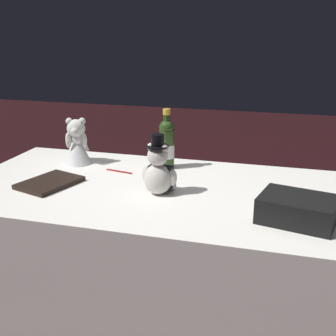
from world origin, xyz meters
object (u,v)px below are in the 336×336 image
at_px(teddy_bear_groom, 159,172).
at_px(signing_pen, 118,171).
at_px(champagne_bottle, 167,143).
at_px(teddy_bear_bride, 77,142).
at_px(gift_case_black, 297,209).
at_px(guestbook, 50,183).

relative_size(teddy_bear_groom, signing_pen, 1.75).
bearing_deg(champagne_bottle, teddy_bear_groom, -79.71).
xyz_separation_m(teddy_bear_bride, signing_pen, (0.27, -0.09, -0.11)).
height_order(teddy_bear_groom, gift_case_black, teddy_bear_groom).
height_order(signing_pen, gift_case_black, gift_case_black).
bearing_deg(teddy_bear_groom, teddy_bear_bride, 150.20).
height_order(signing_pen, guestbook, guestbook).
height_order(teddy_bear_groom, champagne_bottle, champagne_bottle).
bearing_deg(teddy_bear_bride, guestbook, -85.62).
bearing_deg(guestbook, teddy_bear_groom, 21.48).
bearing_deg(teddy_bear_bride, teddy_bear_groom, -29.80).
xyz_separation_m(teddy_bear_groom, guestbook, (-0.52, -0.04, -0.09)).
height_order(teddy_bear_bride, guestbook, teddy_bear_bride).
distance_m(teddy_bear_groom, guestbook, 0.53).
xyz_separation_m(signing_pen, gift_case_black, (0.87, -0.37, 0.05)).
bearing_deg(teddy_bear_groom, champagne_bottle, 100.29).
distance_m(champagne_bottle, signing_pen, 0.29).
relative_size(champagne_bottle, signing_pen, 2.01).
xyz_separation_m(teddy_bear_bride, guestbook, (0.03, -0.35, -0.10)).
distance_m(teddy_bear_groom, champagne_bottle, 0.37).
bearing_deg(signing_pen, teddy_bear_groom, -38.53).
height_order(teddy_bear_groom, teddy_bear_bride, teddy_bear_groom).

